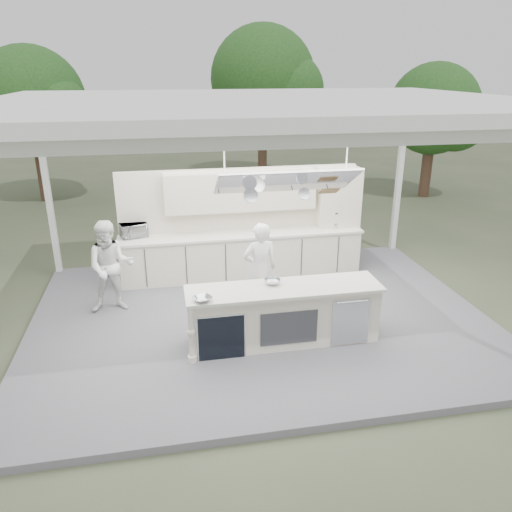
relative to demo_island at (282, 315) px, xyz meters
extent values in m
plane|color=#4D5339|center=(-0.18, 0.91, -0.60)|extent=(90.00, 90.00, 0.00)
cube|color=#5A5A5F|center=(-0.18, 0.91, -0.54)|extent=(8.00, 6.00, 0.12)
cube|color=white|center=(3.72, 3.81, 1.25)|extent=(0.12, 0.12, 3.70)
cube|color=white|center=(-4.08, 3.81, 1.25)|extent=(0.12, 0.12, 3.70)
cube|color=white|center=(-0.18, 0.91, 3.18)|extent=(8.20, 6.20, 0.16)
cube|color=white|center=(-0.18, -1.99, 3.02)|extent=(8.00, 0.12, 0.16)
cube|color=white|center=(-0.18, 3.81, 3.02)|extent=(8.00, 0.12, 0.16)
cube|color=white|center=(3.72, 0.91, 3.02)|extent=(0.12, 6.00, 0.16)
cube|color=white|center=(0.02, 0.01, 2.15)|extent=(2.00, 0.71, 0.43)
cube|color=white|center=(0.02, 0.01, 2.15)|extent=(2.06, 0.76, 0.46)
cylinder|color=white|center=(-0.88, 0.01, 2.63)|extent=(0.02, 0.02, 0.95)
cylinder|color=white|center=(0.92, 0.01, 2.63)|extent=(0.02, 0.02, 0.95)
cylinder|color=silver|center=(-0.48, 0.16, 1.93)|extent=(0.22, 0.14, 0.21)
cylinder|color=silver|center=(0.32, 0.11, 1.93)|extent=(0.18, 0.12, 0.18)
cube|color=olive|center=(0.72, 0.13, 1.95)|extent=(0.28, 0.18, 0.12)
cube|color=beige|center=(0.02, 0.01, -0.03)|extent=(3.00, 0.70, 0.90)
cube|color=white|center=(0.02, 0.01, 0.45)|extent=(3.10, 0.78, 0.05)
cylinder|color=beige|center=(-1.48, -0.34, -0.02)|extent=(0.11, 0.11, 0.92)
cube|color=black|center=(-1.03, -0.34, -0.12)|extent=(0.70, 0.04, 0.72)
cube|color=silver|center=(-1.03, -0.35, -0.12)|extent=(0.74, 0.03, 0.72)
cube|color=#343439|center=(0.02, -0.35, -0.06)|extent=(0.90, 0.02, 0.55)
cube|color=silver|center=(1.02, -0.35, -0.06)|extent=(0.62, 0.02, 0.78)
cube|color=beige|center=(-0.18, 2.81, -0.03)|extent=(5.00, 0.65, 0.90)
cube|color=white|center=(-0.18, 2.81, 0.45)|extent=(5.08, 0.72, 0.05)
cube|color=beige|center=(-0.18, 3.11, 0.65)|extent=(5.00, 0.10, 2.25)
cube|color=beige|center=(-0.18, 2.98, 1.32)|extent=(3.10, 0.38, 0.80)
cube|color=beige|center=(1.92, 2.93, 1.07)|extent=(0.90, 0.45, 1.30)
cube|color=olive|center=(1.92, 2.93, 1.07)|extent=(0.84, 0.40, 0.03)
cylinder|color=silver|center=(1.82, 2.79, 0.53)|extent=(0.20, 0.20, 0.12)
cylinder|color=black|center=(1.82, 2.79, 0.69)|extent=(0.17, 0.17, 0.20)
cylinder|color=black|center=(2.17, 2.79, 0.52)|extent=(0.16, 0.16, 0.10)
cone|color=black|center=(2.17, 2.79, 0.69)|extent=(0.14, 0.14, 0.24)
cylinder|color=brown|center=(-5.68, 10.91, 0.45)|extent=(0.36, 0.36, 2.10)
sphere|color=#365F23|center=(-5.68, 10.91, 2.69)|extent=(3.40, 3.40, 3.40)
sphere|color=#365F23|center=(-5.00, 10.40, 2.35)|extent=(2.38, 2.38, 2.38)
cylinder|color=brown|center=(2.32, 12.91, 0.63)|extent=(0.36, 0.36, 2.45)
sphere|color=#365F23|center=(2.32, 12.91, 3.25)|extent=(4.00, 4.00, 4.00)
sphere|color=#365F23|center=(3.12, 12.31, 2.85)|extent=(2.80, 2.80, 2.80)
cylinder|color=brown|center=(7.32, 8.91, 0.37)|extent=(0.36, 0.36, 1.92)
sphere|color=#365F23|center=(7.32, 8.91, 2.38)|extent=(3.00, 3.00, 3.00)
sphere|color=#365F23|center=(7.92, 8.46, 2.08)|extent=(2.10, 2.10, 2.10)
imported|color=white|center=(-0.16, 1.04, 0.38)|extent=(0.67, 0.48, 1.70)
imported|color=white|center=(-2.75, 1.67, 0.37)|extent=(0.85, 0.67, 1.70)
imported|color=silver|center=(-2.38, 2.99, 0.62)|extent=(0.60, 0.49, 0.29)
imported|color=silver|center=(-1.28, -0.24, 0.51)|extent=(0.36, 0.36, 0.07)
imported|color=silver|center=(-0.13, 0.17, 0.51)|extent=(0.29, 0.29, 0.08)
camera|label=1|loc=(-1.76, -6.90, 3.72)|focal=35.00mm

